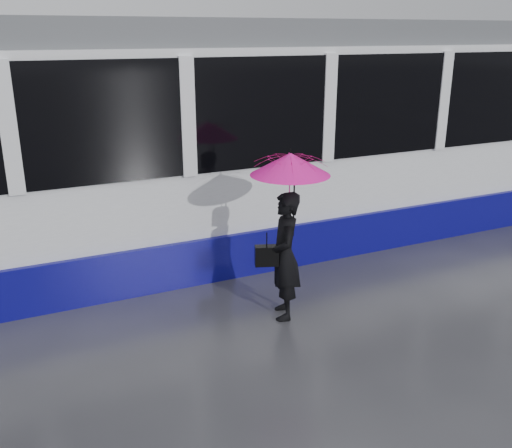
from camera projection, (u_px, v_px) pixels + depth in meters
ground at (206, 333)px, 6.35m from camera, size 90.00×90.00×0.00m
rails at (147, 256)px, 8.49m from camera, size 34.00×1.51×0.02m
tram at (50, 156)px, 7.48m from camera, size 26.00×2.56×3.35m
woman at (285, 256)px, 6.51m from camera, size 0.53×0.64×1.51m
umbrella at (290, 179)px, 6.24m from camera, size 1.13×1.13×1.02m
handbag at (267, 256)px, 6.43m from camera, size 0.29×0.20×0.41m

